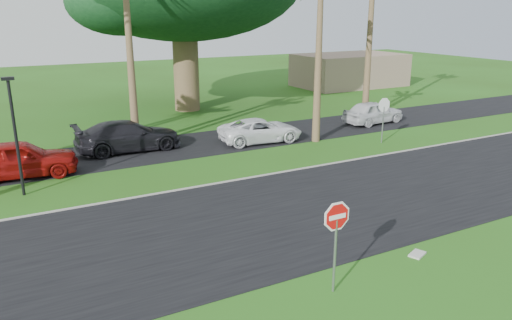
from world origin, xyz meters
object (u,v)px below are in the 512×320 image
object	(u,v)px
stop_sign_near	(336,228)
stop_sign_far	(384,111)
car_red	(18,159)
car_pickup	(373,112)
car_dark	(128,136)
car_minivan	(261,131)

from	to	relation	value
stop_sign_near	stop_sign_far	bearing A→B (deg)	43.73
stop_sign_far	car_red	bearing A→B (deg)	-9.21
stop_sign_far	stop_sign_near	bearing A→B (deg)	43.73
car_pickup	car_dark	bearing A→B (deg)	80.64
car_red	car_minivan	bearing A→B (deg)	-81.92
stop_sign_far	car_pickup	bearing A→B (deg)	-125.32
stop_sign_near	car_dark	distance (m)	16.00
stop_sign_near	car_minivan	size ratio (longest dim) A/B	0.57
car_minivan	car_pickup	distance (m)	8.63
car_minivan	stop_sign_near	bearing A→B (deg)	163.94
car_pickup	car_red	bearing A→B (deg)	87.08
stop_sign_near	car_red	world-z (taller)	stop_sign_near
stop_sign_near	car_pickup	bearing A→B (deg)	46.29
stop_sign_far	car_dark	size ratio (longest dim) A/B	0.49
car_minivan	car_pickup	size ratio (longest dim) A/B	1.09
car_dark	car_pickup	xyz separation A→B (m)	(15.48, -0.95, -0.06)
car_red	car_minivan	size ratio (longest dim) A/B	1.05
car_red	stop_sign_far	bearing A→B (deg)	-92.97
car_minivan	car_dark	bearing A→B (deg)	82.45
car_red	car_pickup	xyz separation A→B (m)	(20.76, 1.06, -0.10)
car_red	car_dark	distance (m)	5.65
stop_sign_far	car_red	world-z (taller)	stop_sign_far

